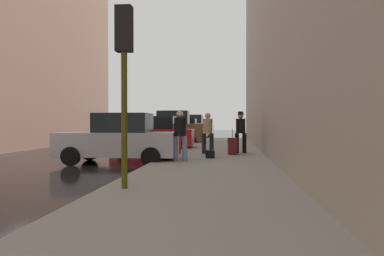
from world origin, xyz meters
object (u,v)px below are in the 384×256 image
(fire_hydrant, at_px, (178,145))
(pedestrian_in_jeans, at_px, (180,133))
(parked_white_van, at_px, (191,127))
(duffel_bag, at_px, (210,154))
(pedestrian_with_fedora, at_px, (241,130))
(parked_bronze_suv, at_px, (171,129))
(pedestrian_in_tan_coat, at_px, (208,131))
(rolling_suitcase, at_px, (232,146))
(traffic_light, at_px, (124,57))
(parked_gray_coupe, at_px, (183,130))
(parked_dark_green_sedan, at_px, (196,128))
(parked_silver_sedan, at_px, (119,139))
(parked_red_hatchback, at_px, (154,134))

(fire_hydrant, relative_size, pedestrian_in_jeans, 0.41)
(parked_white_van, xyz_separation_m, duffel_bag, (3.22, -24.46, -0.74))
(duffel_bag, bearing_deg, pedestrian_with_fedora, 62.95)
(parked_bronze_suv, bearing_deg, pedestrian_in_jeans, -79.80)
(pedestrian_with_fedora, xyz_separation_m, duffel_bag, (-1.19, -2.33, -0.85))
(pedestrian_in_tan_coat, xyz_separation_m, pedestrian_in_jeans, (-0.78, -2.96, 0.00))
(parked_white_van, height_order, rolling_suitcase, parked_white_van)
(pedestrian_with_fedora, relative_size, pedestrian_in_tan_coat, 1.04)
(traffic_light, relative_size, rolling_suitcase, 3.46)
(parked_white_van, bearing_deg, parked_bronze_suv, -90.00)
(parked_gray_coupe, distance_m, traffic_light, 24.74)
(pedestrian_in_tan_coat, relative_size, pedestrian_in_jeans, 1.00)
(traffic_light, xyz_separation_m, pedestrian_in_tan_coat, (1.18, 8.39, -1.65))
(parked_dark_green_sedan, relative_size, duffel_bag, 9.55)
(pedestrian_with_fedora, height_order, pedestrian_in_tan_coat, pedestrian_with_fedora)
(parked_silver_sedan, bearing_deg, traffic_light, -72.35)
(parked_dark_green_sedan, distance_m, pedestrian_in_tan_coat, 29.48)
(parked_silver_sedan, distance_m, rolling_suitcase, 4.69)
(parked_bronze_suv, bearing_deg, pedestrian_with_fedora, -63.98)
(fire_hydrant, bearing_deg, parked_white_van, 94.54)
(pedestrian_in_tan_coat, bearing_deg, parked_gray_coupe, 100.59)
(parked_silver_sedan, distance_m, pedestrian_in_tan_coat, 3.98)
(parked_silver_sedan, height_order, duffel_bag, parked_silver_sedan)
(fire_hydrant, distance_m, duffel_bag, 2.24)
(parked_red_hatchback, bearing_deg, pedestrian_in_tan_coat, -50.74)
(traffic_light, bearing_deg, duffel_bag, 78.21)
(parked_silver_sedan, height_order, pedestrian_in_tan_coat, pedestrian_in_tan_coat)
(parked_bronze_suv, xyz_separation_m, parked_gray_coupe, (0.00, 6.67, -0.18))
(parked_white_van, bearing_deg, fire_hydrant, -85.46)
(pedestrian_in_tan_coat, distance_m, duffel_bag, 2.00)
(traffic_light, bearing_deg, parked_white_van, 93.42)
(fire_hydrant, bearing_deg, parked_red_hatchback, 115.32)
(parked_gray_coupe, bearing_deg, parked_dark_green_sedan, 90.00)
(pedestrian_in_jeans, bearing_deg, traffic_light, -94.18)
(parked_gray_coupe, height_order, parked_white_van, parked_white_van)
(pedestrian_with_fedora, bearing_deg, parked_dark_green_sedan, 98.71)
(parked_gray_coupe, xyz_separation_m, pedestrian_in_jeans, (2.25, -19.17, 0.26))
(parked_red_hatchback, bearing_deg, traffic_light, -81.29)
(parked_gray_coupe, bearing_deg, duffel_bag, -79.86)
(parked_red_hatchback, height_order, fire_hydrant, parked_red_hatchback)
(parked_dark_green_sedan, bearing_deg, pedestrian_with_fedora, -81.29)
(parked_silver_sedan, distance_m, parked_white_van, 25.20)
(parked_gray_coupe, height_order, fire_hydrant, parked_gray_coupe)
(parked_red_hatchback, distance_m, pedestrian_with_fedora, 5.46)
(parked_gray_coupe, relative_size, parked_dark_green_sedan, 1.01)
(parked_white_van, bearing_deg, pedestrian_in_tan_coat, -82.37)
(rolling_suitcase, height_order, duffel_bag, rolling_suitcase)
(parked_red_hatchback, distance_m, pedestrian_in_tan_coat, 4.80)
(parked_bronze_suv, relative_size, pedestrian_in_jeans, 2.71)
(traffic_light, height_order, pedestrian_with_fedora, traffic_light)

